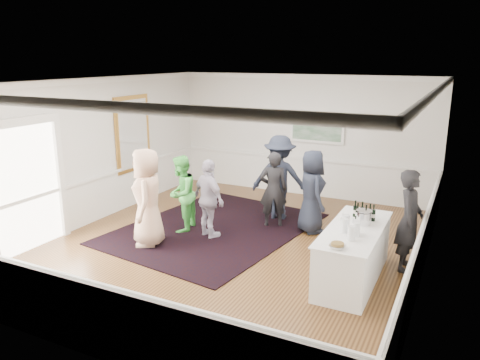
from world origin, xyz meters
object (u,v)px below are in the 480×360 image
at_px(guest_tan, 147,198).
at_px(guest_navy, 312,191).
at_px(guest_dark_b, 273,189).
at_px(ice_bucket, 364,218).
at_px(nut_bowl, 337,246).
at_px(bartender, 409,221).
at_px(guest_green, 181,194).
at_px(guest_lilac, 209,199).
at_px(serving_table, 353,254).
at_px(guest_dark_a, 279,178).

relative_size(guest_tan, guest_navy, 1.10).
xyz_separation_m(guest_tan, guest_dark_b, (1.81, 2.06, -0.14)).
height_order(ice_bucket, nut_bowl, ice_bucket).
distance_m(bartender, guest_green, 4.58).
relative_size(guest_lilac, guest_navy, 0.93).
relative_size(bartender, guest_green, 1.10).
bearing_deg(bartender, guest_dark_b, 72.02).
relative_size(guest_lilac, ice_bucket, 6.32).
bearing_deg(ice_bucket, bartender, 41.47).
distance_m(guest_lilac, guest_dark_b, 1.51).
bearing_deg(guest_lilac, ice_bucket, -159.48).
xyz_separation_m(guest_lilac, guest_dark_b, (0.92, 1.19, 0.01)).
distance_m(serving_table, guest_dark_b, 2.84).
bearing_deg(bartender, ice_bucket, 131.66).
relative_size(guest_tan, guest_green, 1.19).
distance_m(guest_lilac, guest_navy, 2.17).
relative_size(guest_dark_b, ice_bucket, 6.43).
distance_m(guest_green, guest_dark_a, 2.29).
bearing_deg(bartender, guest_green, 92.18).
bearing_deg(guest_dark_b, serving_table, 113.66).
xyz_separation_m(guest_dark_a, guest_dark_b, (0.07, -0.55, -0.13)).
bearing_deg(guest_dark_a, guest_navy, 137.92).
xyz_separation_m(bartender, guest_navy, (-2.08, 1.02, -0.01)).
distance_m(serving_table, guest_lilac, 3.18).
bearing_deg(guest_tan, nut_bowl, 49.31).
height_order(guest_tan, nut_bowl, guest_tan).
bearing_deg(ice_bucket, guest_tan, -172.85).
distance_m(serving_table, guest_navy, 2.31).
relative_size(guest_green, ice_bucket, 6.31).
xyz_separation_m(guest_green, nut_bowl, (3.78, -1.60, 0.13)).
xyz_separation_m(bartender, nut_bowl, (-0.79, -1.76, 0.05)).
relative_size(ice_bucket, nut_bowl, 1.03).
bearing_deg(bartender, guest_dark_a, 63.52).
xyz_separation_m(guest_navy, nut_bowl, (1.29, -2.78, 0.07)).
distance_m(serving_table, guest_green, 3.90).
bearing_deg(guest_green, serving_table, 69.41).
height_order(guest_lilac, guest_navy, guest_navy).
bearing_deg(guest_navy, serving_table, 177.66).
relative_size(guest_tan, guest_dark_b, 1.16).
relative_size(guest_dark_b, nut_bowl, 6.60).
relative_size(bartender, guest_lilac, 1.09).
relative_size(bartender, guest_navy, 1.02).
bearing_deg(bartender, serving_table, 137.83).
distance_m(serving_table, bartender, 1.20).
bearing_deg(guest_lilac, guest_dark_a, -89.18).
height_order(guest_green, nut_bowl, guest_green).
distance_m(guest_dark_a, nut_bowl, 3.95).
height_order(guest_dark_b, nut_bowl, guest_dark_b).
bearing_deg(ice_bucket, guest_green, 173.77).
bearing_deg(guest_dark_a, guest_lilac, 49.77).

